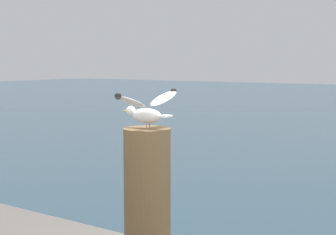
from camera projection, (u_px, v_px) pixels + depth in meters
mooring_post at (147, 193)px, 3.43m from camera, size 0.32×0.32×0.89m
seagull at (146, 109)px, 3.37m from camera, size 0.39×0.68×0.26m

